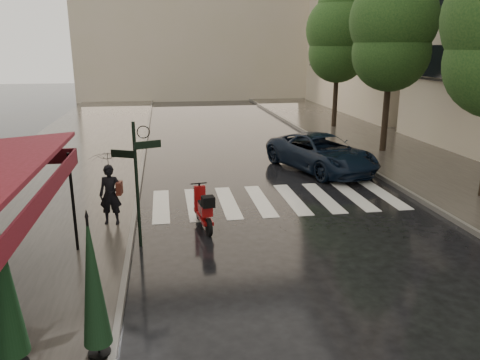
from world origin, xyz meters
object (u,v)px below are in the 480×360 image
object	(u,v)px
parked_car	(321,153)
scooter	(204,210)
parasol_front	(2,277)
parasol_back	(93,282)
pedestrian_with_umbrella	(108,166)

from	to	relation	value
parked_car	scooter	bearing A→B (deg)	-151.94
parked_car	parasol_front	distance (m)	13.87
scooter	parasol_back	world-z (taller)	parasol_back
scooter	parasol_back	bearing A→B (deg)	-119.26
pedestrian_with_umbrella	parasol_front	world-z (taller)	parasol_front
scooter	parked_car	size ratio (longest dim) A/B	0.33
scooter	pedestrian_with_umbrella	bearing A→B (deg)	161.54
pedestrian_with_umbrella	parasol_back	bearing A→B (deg)	-79.35
pedestrian_with_umbrella	parasol_back	size ratio (longest dim) A/B	1.04
pedestrian_with_umbrella	parasol_front	distance (m)	5.96
parasol_front	parked_car	bearing A→B (deg)	52.17
scooter	parasol_front	xyz separation A→B (m)	(-3.33, -5.42, 1.09)
parasol_front	parasol_back	xyz separation A→B (m)	(1.21, 0.09, -0.22)
parked_car	parasol_front	world-z (taller)	parasol_front
pedestrian_with_umbrella	parked_car	xyz separation A→B (m)	(7.62, 5.04, -1.03)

